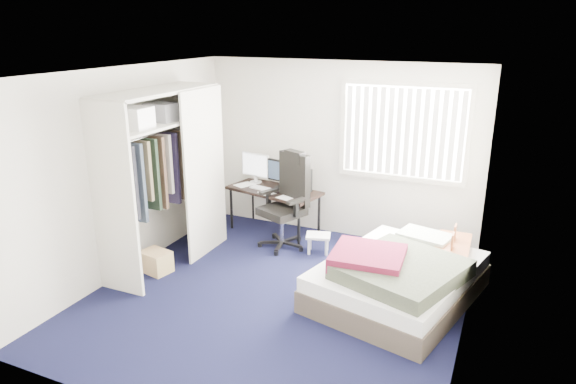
% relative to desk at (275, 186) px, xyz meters
% --- Properties ---
extents(ground, '(4.20, 4.20, 0.00)m').
position_rel_desk_xyz_m(ground, '(0.84, -1.75, -0.71)').
color(ground, black).
rests_on(ground, ground).
extents(room_shell, '(4.20, 4.20, 4.20)m').
position_rel_desk_xyz_m(room_shell, '(0.84, -1.75, 0.80)').
color(room_shell, silver).
rests_on(room_shell, ground).
extents(window_assembly, '(1.72, 0.09, 1.32)m').
position_rel_desk_xyz_m(window_assembly, '(1.74, 0.29, 0.89)').
color(window_assembly, white).
rests_on(window_assembly, ground).
extents(closet, '(0.64, 1.84, 2.22)m').
position_rel_desk_xyz_m(closet, '(-0.83, -1.49, 0.64)').
color(closet, beige).
rests_on(closet, ground).
extents(desk, '(1.46, 0.90, 1.13)m').
position_rel_desk_xyz_m(desk, '(0.00, 0.00, 0.00)').
color(desk, black).
rests_on(desk, ground).
extents(office_chair, '(0.82, 0.82, 1.33)m').
position_rel_desk_xyz_m(office_chair, '(0.34, -0.37, -0.20)').
color(office_chair, black).
rests_on(office_chair, ground).
extents(footstool, '(0.38, 0.33, 0.26)m').
position_rel_desk_xyz_m(footstool, '(0.84, -0.44, -0.51)').
color(footstool, white).
rests_on(footstool, ground).
extents(nightstand, '(0.39, 0.76, 0.70)m').
position_rel_desk_xyz_m(nightstand, '(2.59, -0.61, -0.26)').
color(nightstand, brown).
rests_on(nightstand, ground).
extents(bed, '(1.88, 2.23, 0.64)m').
position_rel_desk_xyz_m(bed, '(2.09, -1.27, -0.44)').
color(bed, '#443A31').
rests_on(bed, ground).
extents(pine_box, '(0.41, 0.34, 0.27)m').
position_rel_desk_xyz_m(pine_box, '(-0.81, -1.79, -0.58)').
color(pine_box, tan).
rests_on(pine_box, ground).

